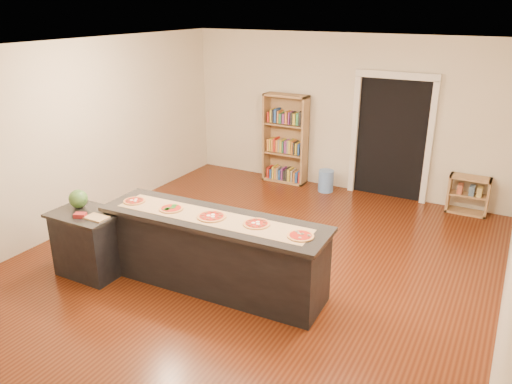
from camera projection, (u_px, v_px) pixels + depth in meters
The scene contains 17 objects.
room at pixel (248, 167), 6.10m from camera, with size 6.00×7.00×2.80m.
doorway at pixel (392, 131), 8.61m from camera, with size 1.40×0.09×2.21m.
kitchen_island at pixel (214, 252), 6.01m from camera, with size 2.81×0.76×0.93m.
side_counter at pixel (89, 243), 6.32m from camera, with size 0.86×0.63×0.85m.
bookshelf at pixel (285, 139), 9.47m from camera, with size 0.85×0.30×1.69m, color #A88051.
low_shelf at pixel (468, 195), 8.19m from camera, with size 0.64×0.27×0.64m, color #A88051.
waste_bin at pixel (326, 181), 9.19m from camera, with size 0.28×0.28×0.40m, color #628EDA.
kraft_paper at pixel (211, 217), 5.83m from camera, with size 2.44×0.44×0.00m, color tan.
watermelon at pixel (78, 199), 6.28m from camera, with size 0.24×0.24×0.24m, color #144214.
cutting_board at pixel (96, 218), 6.00m from camera, with size 0.28×0.18×0.02m, color tan.
package_red at pixel (80, 215), 6.03m from camera, with size 0.14×0.10×0.05m, color maroon.
package_teal at pixel (109, 210), 6.19m from camera, with size 0.13×0.13×0.05m, color #195966.
pizza_a at pixel (134, 201), 6.28m from camera, with size 0.28×0.28×0.02m.
pizza_b at pixel (171, 209), 6.04m from camera, with size 0.30×0.30×0.02m.
pizza_c at pixel (212, 216), 5.82m from camera, with size 0.33×0.33×0.02m.
pizza_d at pixel (256, 224), 5.63m from camera, with size 0.32×0.32×0.02m.
pizza_e at pixel (300, 236), 5.34m from camera, with size 0.31×0.31×0.02m.
Camera 1 is at (2.86, -5.06, 3.28)m, focal length 35.00 mm.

